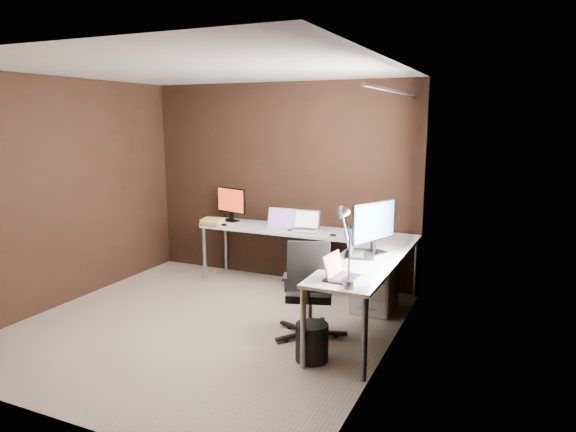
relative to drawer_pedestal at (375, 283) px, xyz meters
The scene contains 15 objects.
room 1.82m from the drawer_pedestal, 135.13° to the right, with size 3.60×3.60×2.50m.
desk 0.71m from the drawer_pedestal, 169.36° to the right, with size 2.65×2.25×0.73m.
drawer_pedestal is the anchor object (origin of this frame).
monitor_left 2.22m from the drawer_pedestal, 167.07° to the left, with size 0.49×0.20×0.44m.
monitor_right 0.81m from the drawer_pedestal, 79.43° to the right, with size 0.27×0.60×0.52m.
laptop_white 1.39m from the drawer_pedestal, 167.20° to the left, with size 0.37×0.27×0.24m.
laptop_silver 1.13m from the drawer_pedestal, 161.33° to the left, with size 0.39×0.30×0.24m.
laptop_black_big 0.70m from the drawer_pedestal, 98.63° to the right, with size 0.37×0.46×0.27m.
laptop_black_small 1.38m from the drawer_pedestal, 89.17° to the right, with size 0.25×0.33×0.21m.
book_stack 2.20m from the drawer_pedestal, behind, with size 0.28×0.23×0.09m.
mouse_left 2.03m from the drawer_pedestal, behind, with size 0.08×0.05×0.03m, color black.
mouse_corner 0.72m from the drawer_pedestal, 162.70° to the left, with size 0.08×0.05×0.03m, color black.
desk_lamp 1.66m from the drawer_pedestal, 85.74° to the right, with size 0.20×0.23×0.64m.
office_chair 1.04m from the drawer_pedestal, 110.91° to the right, with size 0.55×0.57×0.98m.
wastebasket 1.41m from the drawer_pedestal, 97.16° to the right, with size 0.28×0.28×0.33m, color black.
Camera 1 is at (2.76, -4.09, 2.05)m, focal length 32.00 mm.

